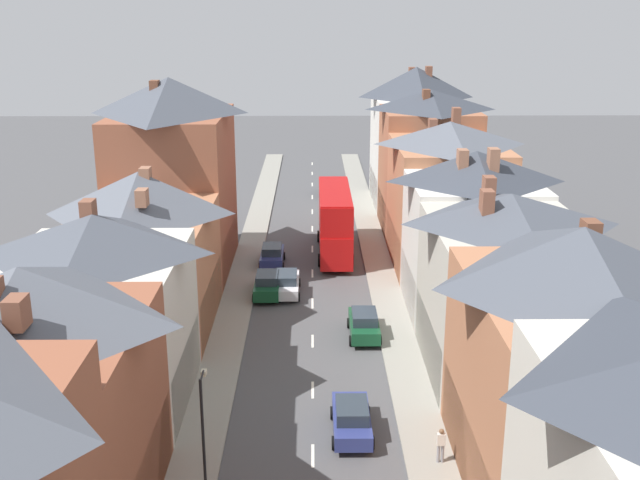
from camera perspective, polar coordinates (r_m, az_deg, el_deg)
pavement_left at (r=52.52m, az=-6.17°, el=-3.96°), size 2.20×104.00×0.14m
pavement_right at (r=52.52m, az=5.01°, el=-3.93°), size 2.20×104.00×0.14m
centre_line_dashes at (r=50.44m, az=-0.58°, el=-4.85°), size 0.14×97.80×0.01m
terrace_row_left at (r=34.10m, az=-18.07°, el=-6.37°), size 8.00×62.09×14.35m
terrace_row_right at (r=42.86m, az=13.15°, el=-0.90°), size 8.00×79.76×13.71m
double_decker_bus_lead at (r=59.65m, az=1.13°, el=1.49°), size 2.74×10.80×5.30m
car_near_blue at (r=79.91m, az=0.70°, el=4.05°), size 1.90×4.38×1.66m
car_near_silver at (r=35.54m, az=2.43°, el=-13.41°), size 1.90×4.22×1.61m
car_parked_left_a at (r=57.69m, az=-3.67°, el=-1.15°), size 1.90×4.19×1.64m
car_parked_right_a at (r=45.25m, az=3.38°, el=-6.39°), size 1.90×4.18×1.67m
car_mid_black at (r=51.54m, az=-4.04°, el=-3.39°), size 1.90×4.23×1.71m
car_parked_left_b at (r=51.83m, az=-2.58°, el=-3.29°), size 1.90×4.50×1.61m
pedestrian_mid_right at (r=33.68m, az=9.20°, el=-15.07°), size 0.36×0.22×1.61m
street_lamp at (r=30.30m, az=-8.88°, el=-14.11°), size 0.20×1.12×5.50m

